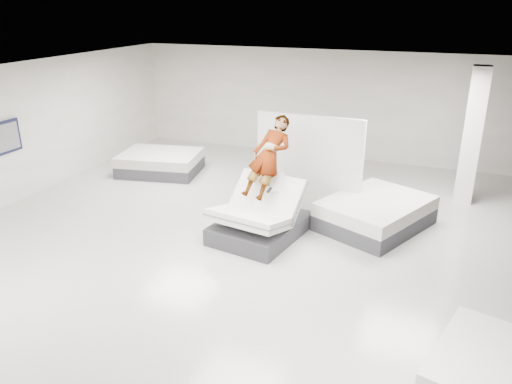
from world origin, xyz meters
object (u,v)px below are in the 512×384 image
at_px(hero_bed, 260,219).
at_px(flat_bed_right_far, 375,213).
at_px(remote, 269,190).
at_px(divider_panel, 308,164).
at_px(flat_bed_left_far, 161,163).
at_px(column, 472,137).
at_px(person, 269,172).
at_px(wall_poster, 3,138).
at_px(flat_bed_right_near, 490,372).

distance_m(hero_bed, flat_bed_right_far, 2.50).
height_order(hero_bed, remote, hero_bed).
bearing_deg(divider_panel, flat_bed_left_far, 169.39).
distance_m(remote, column, 5.15).
xyz_separation_m(person, divider_panel, (0.46, 1.35, -0.18)).
bearing_deg(person, remote, -57.85).
bearing_deg(remote, flat_bed_right_far, 46.00).
xyz_separation_m(person, wall_poster, (-6.14, -0.78, 0.31)).
bearing_deg(hero_bed, wall_poster, -175.69).
height_order(flat_bed_right_near, wall_poster, wall_poster).
distance_m(flat_bed_left_far, column, 8.02).
bearing_deg(remote, divider_panel, 90.13).
distance_m(flat_bed_left_far, wall_poster, 4.04).
xyz_separation_m(column, wall_poster, (-9.93, -4.00, 0.00)).
bearing_deg(wall_poster, remote, 3.65).
height_order(hero_bed, flat_bed_left_far, hero_bed).
height_order(divider_panel, flat_bed_right_far, divider_panel).
relative_size(remote, flat_bed_right_far, 0.05).
bearing_deg(person, flat_bed_right_far, 35.90).
bearing_deg(column, hero_bed, -137.40).
bearing_deg(wall_poster, hero_bed, 4.31).
height_order(divider_panel, flat_bed_left_far, divider_panel).
bearing_deg(flat_bed_right_near, remote, 143.80).
xyz_separation_m(remote, flat_bed_right_near, (3.97, -2.90, -0.82)).
bearing_deg(wall_poster, person, 7.29).
relative_size(hero_bed, wall_poster, 2.30).
height_order(person, column, column).
xyz_separation_m(flat_bed_right_near, flat_bed_left_far, (-8.21, 5.72, 0.05)).
distance_m(flat_bed_right_near, column, 6.65).
height_order(flat_bed_left_far, wall_poster, wall_poster).
xyz_separation_m(person, flat_bed_right_far, (2.06, 1.00, -0.98)).
distance_m(flat_bed_right_near, flat_bed_left_far, 10.00).
distance_m(hero_bed, wall_poster, 6.22).
relative_size(flat_bed_right_far, flat_bed_left_far, 1.16).
bearing_deg(person, flat_bed_right_near, -28.57).
relative_size(remote, column, 0.04).
xyz_separation_m(divider_panel, wall_poster, (-6.60, -2.14, 0.49)).
distance_m(remote, flat_bed_right_far, 2.47).
bearing_deg(flat_bed_left_far, person, -30.79).
height_order(hero_bed, flat_bed_right_far, hero_bed).
distance_m(divider_panel, flat_bed_right_far, 1.82).
bearing_deg(flat_bed_left_far, wall_poster, -122.57).
distance_m(hero_bed, person, 0.96).
bearing_deg(column, person, -139.73).
relative_size(hero_bed, remote, 15.61).
xyz_separation_m(flat_bed_right_near, column, (-0.33, 6.50, 1.36)).
xyz_separation_m(person, remote, (0.16, -0.38, -0.23)).
bearing_deg(flat_bed_right_far, column, 51.92).
distance_m(remote, flat_bed_right_near, 4.99).
xyz_separation_m(flat_bed_right_far, wall_poster, (-8.20, -1.79, 1.29)).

